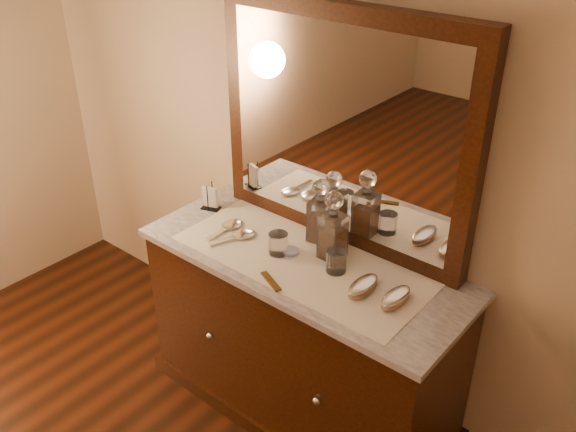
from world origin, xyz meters
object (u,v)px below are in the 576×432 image
at_px(hand_mirror_outer, 230,226).
at_px(hand_mirror_inner, 240,235).
at_px(napkin_rack, 210,199).
at_px(decanter_left, 320,217).
at_px(mirror_frame, 342,130).
at_px(decanter_right, 333,233).
at_px(brush_far, 396,298).
at_px(dresser_cabinet, 302,339).
at_px(brush_near, 363,286).
at_px(pin_dish, 290,251).
at_px(comb, 271,281).

relative_size(hand_mirror_outer, hand_mirror_inner, 0.97).
height_order(napkin_rack, hand_mirror_inner, napkin_rack).
bearing_deg(decanter_left, mirror_frame, 68.64).
distance_m(decanter_right, brush_far, 0.39).
xyz_separation_m(dresser_cabinet, hand_mirror_inner, (-0.32, -0.05, 0.45)).
distance_m(dresser_cabinet, mirror_frame, 0.97).
bearing_deg(brush_near, hand_mirror_inner, -178.82).
height_order(brush_near, brush_far, brush_near).
bearing_deg(hand_mirror_inner, decanter_right, 18.22).
distance_m(mirror_frame, pin_dish, 0.55).
height_order(napkin_rack, decanter_left, decanter_left).
bearing_deg(hand_mirror_outer, napkin_rack, 159.11).
height_order(dresser_cabinet, comb, comb).
height_order(decanter_right, hand_mirror_inner, decanter_right).
xyz_separation_m(dresser_cabinet, comb, (0.01, -0.22, 0.45)).
distance_m(brush_near, hand_mirror_outer, 0.73).
height_order(comb, brush_near, brush_near).
bearing_deg(hand_mirror_inner, decanter_left, 36.45).
bearing_deg(decanter_left, dresser_cabinet, -77.72).
relative_size(mirror_frame, brush_near, 6.95).
distance_m(decanter_right, brush_near, 0.28).
bearing_deg(brush_far, mirror_frame, 149.90).
relative_size(decanter_left, decanter_right, 0.95).
distance_m(mirror_frame, napkin_rack, 0.78).
relative_size(decanter_right, hand_mirror_outer, 1.42).
bearing_deg(pin_dish, comb, -70.52).
relative_size(comb, decanter_right, 0.45).
relative_size(comb, hand_mirror_inner, 0.62).
relative_size(comb, napkin_rack, 1.05).
relative_size(mirror_frame, hand_mirror_inner, 5.35).
distance_m(decanter_left, decanter_right, 0.14).
relative_size(decanter_right, brush_far, 1.84).
height_order(comb, decanter_left, decanter_left).
height_order(decanter_right, hand_mirror_outer, decanter_right).
bearing_deg(decanter_left, comb, -83.45).
relative_size(pin_dish, brush_far, 0.44).
bearing_deg(hand_mirror_outer, brush_far, 0.19).
bearing_deg(napkin_rack, comb, -23.74).
height_order(dresser_cabinet, decanter_left, decanter_left).
bearing_deg(dresser_cabinet, decanter_right, 43.00).
height_order(decanter_right, brush_far, decanter_right).
xyz_separation_m(mirror_frame, pin_dish, (-0.07, -0.25, -0.49)).
bearing_deg(hand_mirror_inner, comb, -27.05).
relative_size(decanter_right, hand_mirror_inner, 1.38).
relative_size(napkin_rack, brush_near, 0.77).
height_order(dresser_cabinet, hand_mirror_inner, hand_mirror_inner).
xyz_separation_m(pin_dish, decanter_left, (0.03, 0.16, 0.11)).
bearing_deg(dresser_cabinet, mirror_frame, 90.00).
relative_size(decanter_left, hand_mirror_outer, 1.35).
relative_size(dresser_cabinet, mirror_frame, 1.17).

